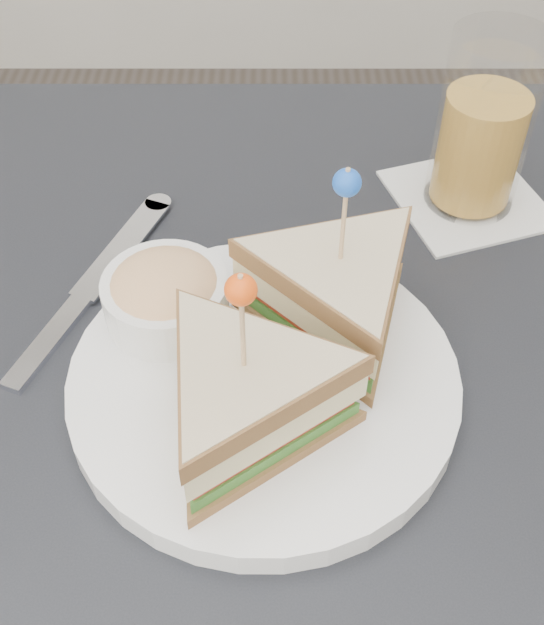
{
  "coord_description": "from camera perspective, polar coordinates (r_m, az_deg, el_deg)",
  "views": [
    {
      "loc": [
        0.01,
        -0.37,
        1.21
      ],
      "look_at": [
        0.01,
        0.01,
        0.8
      ],
      "focal_mm": 45.0,
      "sensor_mm": 36.0,
      "label": 1
    }
  ],
  "objects": [
    {
      "name": "table",
      "position": [
        0.65,
        -0.89,
        -8.28
      ],
      "size": [
        0.8,
        0.8,
        0.75
      ],
      "color": "black",
      "rests_on": "ground"
    },
    {
      "name": "plate_meal",
      "position": [
        0.54,
        0.12,
        -2.5
      ],
      "size": [
        0.32,
        0.31,
        0.16
      ],
      "rotation": [
        0.0,
        0.0,
        0.09
      ],
      "color": "white",
      "rests_on": "table"
    },
    {
      "name": "drink_set",
      "position": [
        0.71,
        15.05,
        12.44
      ],
      "size": [
        0.16,
        0.16,
        0.16
      ],
      "rotation": [
        0.0,
        0.0,
        0.32
      ],
      "color": "silver",
      "rests_on": "table"
    },
    {
      "name": "cutlery_knife",
      "position": [
        0.65,
        -13.2,
        1.59
      ],
      "size": [
        0.11,
        0.23,
        0.01
      ],
      "rotation": [
        0.0,
        0.0,
        -0.39
      ],
      "color": "silver",
      "rests_on": "table"
    }
  ]
}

